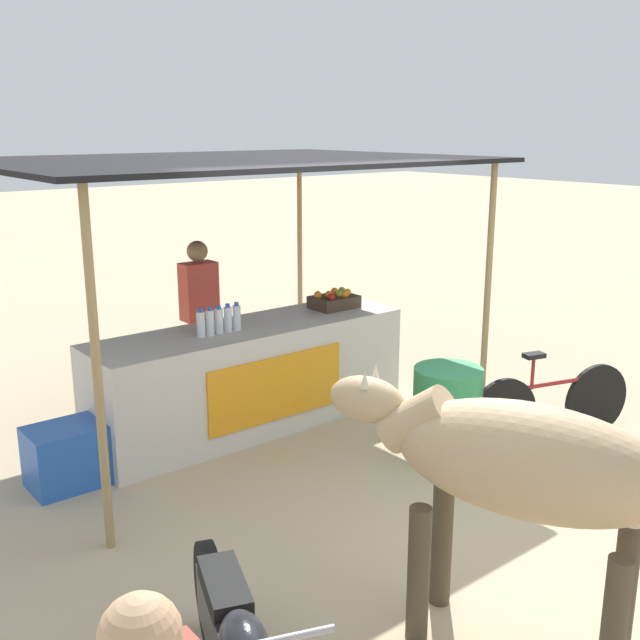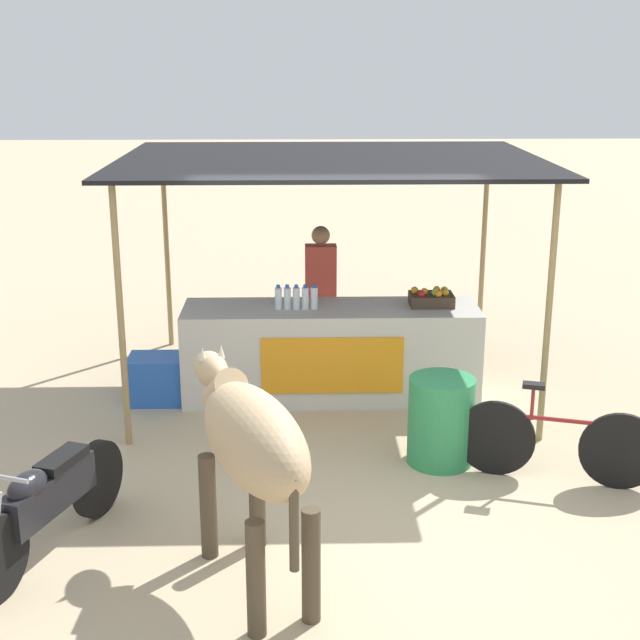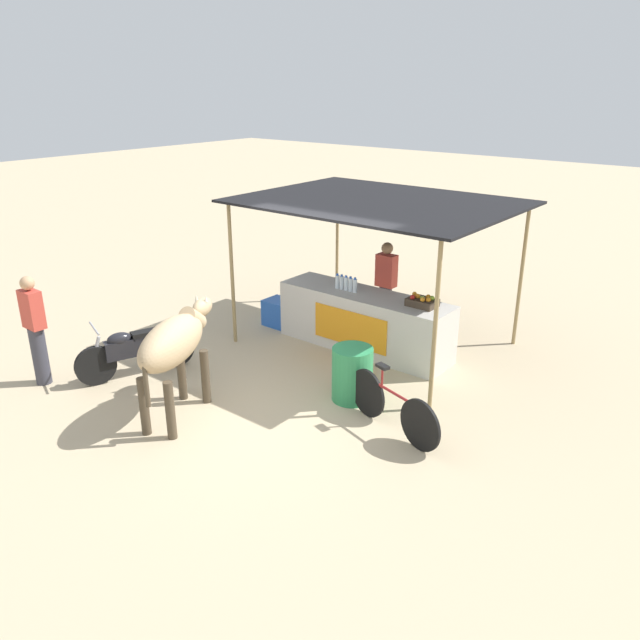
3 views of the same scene
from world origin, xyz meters
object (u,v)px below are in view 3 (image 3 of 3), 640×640
object	(u,v)px
cooler_box	(281,313)
water_barrel	(352,374)
bicycle_leaning	(392,407)
passerby_on_street	(35,330)
stall_counter	(364,321)
cow	(174,344)
fruit_crate	(422,302)
motorcycle_parked	(134,349)
vendor_behind_counter	(386,288)

from	to	relation	value
cooler_box	water_barrel	size ratio (longest dim) A/B	0.77
bicycle_leaning	passerby_on_street	distance (m)	5.21
cooler_box	passerby_on_street	distance (m)	4.15
stall_counter	cow	bearing A→B (deg)	-100.77
fruit_crate	cow	world-z (taller)	cow
bicycle_leaning	passerby_on_street	xyz separation A→B (m)	(-4.76, -2.06, 0.50)
fruit_crate	motorcycle_parked	distance (m)	4.41
vendor_behind_counter	cow	size ratio (longest dim) A/B	0.91
vendor_behind_counter	cooler_box	distance (m)	1.98
vendor_behind_counter	water_barrel	world-z (taller)	vendor_behind_counter
stall_counter	cooler_box	size ratio (longest dim) A/B	5.00
fruit_crate	bicycle_leaning	xyz separation A→B (m)	(0.77, -2.01, -0.69)
passerby_on_street	cooler_box	bearing A→B (deg)	72.93
vendor_behind_counter	motorcycle_parked	size ratio (longest dim) A/B	0.96
motorcycle_parked	passerby_on_street	size ratio (longest dim) A/B	1.04
cooler_box	motorcycle_parked	xyz separation A→B (m)	(-0.34, -2.91, 0.19)
stall_counter	cow	world-z (taller)	cow
cooler_box	bicycle_leaning	world-z (taller)	bicycle_leaning
fruit_crate	cooler_box	distance (m)	2.90
fruit_crate	cooler_box	xyz separation A→B (m)	(-2.79, -0.15, -0.79)
stall_counter	motorcycle_parked	world-z (taller)	stall_counter
cooler_box	bicycle_leaning	size ratio (longest dim) A/B	0.37
cooler_box	motorcycle_parked	bearing A→B (deg)	-96.59
stall_counter	cooler_box	distance (m)	1.78
water_barrel	motorcycle_parked	xyz separation A→B (m)	(-2.99, -1.43, 0.04)
cow	motorcycle_parked	bearing A→B (deg)	166.11
stall_counter	fruit_crate	xyz separation A→B (m)	(1.03, 0.05, 0.55)
cooler_box	vendor_behind_counter	bearing A→B (deg)	26.90
motorcycle_parked	passerby_on_street	world-z (taller)	passerby_on_street
bicycle_leaning	fruit_crate	bearing A→B (deg)	110.98
fruit_crate	passerby_on_street	distance (m)	5.70
water_barrel	passerby_on_street	world-z (taller)	passerby_on_street
vendor_behind_counter	water_barrel	bearing A→B (deg)	-67.15
water_barrel	passerby_on_street	size ratio (longest dim) A/B	0.47
passerby_on_street	cow	bearing A→B (deg)	15.63
stall_counter	fruit_crate	distance (m)	1.17
cow	passerby_on_street	world-z (taller)	passerby_on_street
water_barrel	cow	xyz separation A→B (m)	(-1.54, -1.79, 0.65)
water_barrel	passerby_on_street	distance (m)	4.59
stall_counter	passerby_on_street	size ratio (longest dim) A/B	1.82
motorcycle_parked	bicycle_leaning	distance (m)	4.03
bicycle_leaning	motorcycle_parked	bearing A→B (deg)	-164.91
cow	cooler_box	bearing A→B (deg)	108.91
fruit_crate	cow	size ratio (longest dim) A/B	0.24
cow	bicycle_leaning	xyz separation A→B (m)	(2.44, 1.41, -0.68)
motorcycle_parked	bicycle_leaning	size ratio (longest dim) A/B	1.07
cooler_box	motorcycle_parked	distance (m)	2.94
stall_counter	passerby_on_street	xyz separation A→B (m)	(-2.96, -4.02, 0.37)
stall_counter	passerby_on_street	world-z (taller)	passerby_on_street
passerby_on_street	bicycle_leaning	bearing A→B (deg)	23.40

